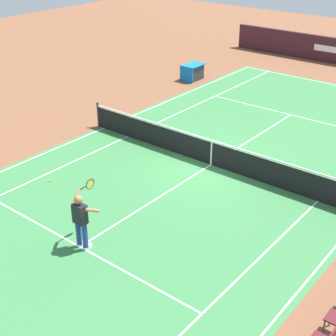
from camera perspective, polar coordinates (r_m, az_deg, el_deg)
The scene contains 7 objects.
ground_plane at distance 18.20m, azimuth 4.95°, elevation 0.38°, with size 60.00×60.00×0.00m, color brown.
court_slab at distance 18.20m, azimuth 4.95°, elevation 0.39°, with size 24.20×11.40×0.00m, color #387A42.
court_line_markings at distance 18.20m, azimuth 4.95°, elevation 0.40°, with size 23.85×11.05×0.01m.
tennis_net at distance 17.99m, azimuth 5.01°, elevation 1.78°, with size 0.10×11.70×1.08m.
tennis_player_near at distance 13.53m, azimuth -9.93°, elevation -5.72°, with size 1.05×0.78×1.70m.
tennis_ball at distance 17.48m, azimuth -13.34°, elevation -1.39°, with size 0.07×0.07×0.07m, color #CCE01E.
equipment_cart_tarped at distance 27.61m, azimuth 2.84°, elevation 10.93°, with size 1.25×0.84×0.85m.
Camera 1 is at (13.60, 8.87, 8.22)m, focal length 53.24 mm.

